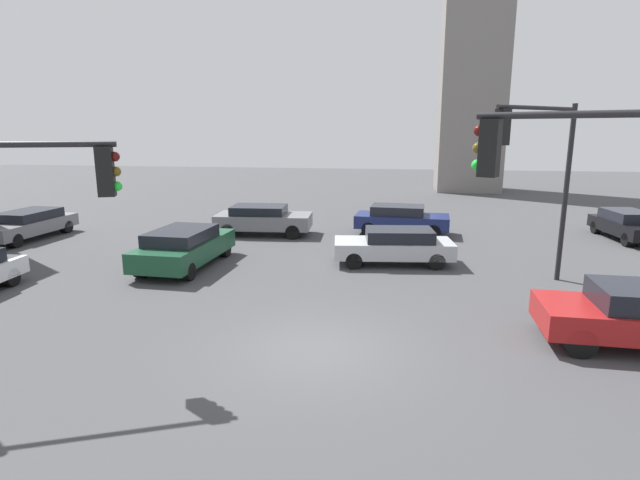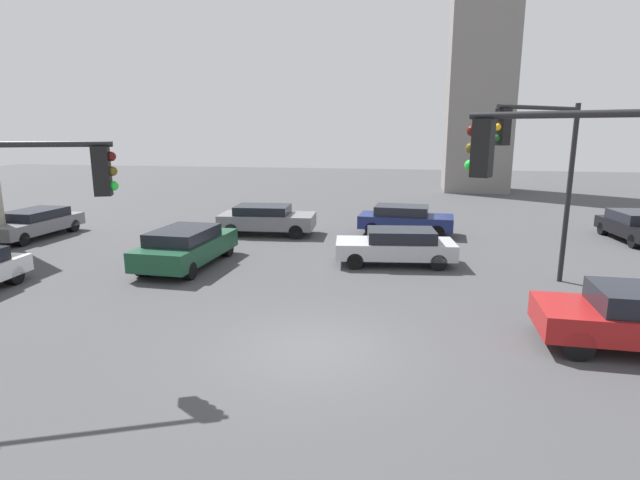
{
  "view_description": "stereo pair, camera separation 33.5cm",
  "coord_description": "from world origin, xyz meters",
  "px_view_note": "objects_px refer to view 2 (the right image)",
  "views": [
    {
      "loc": [
        1.69,
        -10.37,
        4.88
      ],
      "look_at": [
        -0.73,
        4.87,
        1.47
      ],
      "focal_mm": 27.98,
      "sensor_mm": 36.0,
      "label": 1
    },
    {
      "loc": [
        2.02,
        -10.32,
        4.88
      ],
      "look_at": [
        -0.73,
        4.87,
        1.47
      ],
      "focal_mm": 27.98,
      "sensor_mm": 36.0,
      "label": 2
    }
  ],
  "objects_px": {
    "car_1": "(405,219)",
    "car_3": "(635,226)",
    "car_0": "(187,246)",
    "traffic_light_2": "(540,157)",
    "car_5": "(34,223)",
    "car_6": "(267,219)",
    "traffic_light_0": "(16,202)",
    "traffic_light_1": "(606,198)",
    "car_8": "(396,246)"
  },
  "relations": [
    {
      "from": "traffic_light_1",
      "to": "car_3",
      "type": "xyz_separation_m",
      "value": [
        7.03,
        15.77,
        -3.17
      ]
    },
    {
      "from": "traffic_light_1",
      "to": "traffic_light_2",
      "type": "height_order",
      "value": "traffic_light_2"
    },
    {
      "from": "car_5",
      "to": "car_6",
      "type": "xyz_separation_m",
      "value": [
        10.42,
        2.61,
        0.06
      ]
    },
    {
      "from": "traffic_light_0",
      "to": "car_8",
      "type": "bearing_deg",
      "value": 29.56
    },
    {
      "from": "car_3",
      "to": "car_5",
      "type": "height_order",
      "value": "car_3"
    },
    {
      "from": "car_1",
      "to": "car_6",
      "type": "xyz_separation_m",
      "value": [
        -6.49,
        -1.16,
        0.01
      ]
    },
    {
      "from": "traffic_light_0",
      "to": "car_5",
      "type": "relative_size",
      "value": 1.01
    },
    {
      "from": "traffic_light_0",
      "to": "car_3",
      "type": "relative_size",
      "value": 1.13
    },
    {
      "from": "traffic_light_0",
      "to": "car_8",
      "type": "distance_m",
      "value": 12.35
    },
    {
      "from": "traffic_light_0",
      "to": "car_6",
      "type": "height_order",
      "value": "traffic_light_0"
    },
    {
      "from": "car_3",
      "to": "car_6",
      "type": "bearing_deg",
      "value": -90.59
    },
    {
      "from": "car_8",
      "to": "car_3",
      "type": "bearing_deg",
      "value": -157.24
    },
    {
      "from": "car_3",
      "to": "car_5",
      "type": "distance_m",
      "value": 27.43
    },
    {
      "from": "traffic_light_0",
      "to": "car_5",
      "type": "xyz_separation_m",
      "value": [
        -9.36,
        11.34,
        -2.79
      ]
    },
    {
      "from": "traffic_light_0",
      "to": "car_1",
      "type": "distance_m",
      "value": 17.11
    },
    {
      "from": "traffic_light_1",
      "to": "car_5",
      "type": "xyz_separation_m",
      "value": [
        -20.09,
        11.64,
        -3.17
      ]
    },
    {
      "from": "traffic_light_1",
      "to": "car_8",
      "type": "height_order",
      "value": "traffic_light_1"
    },
    {
      "from": "traffic_light_1",
      "to": "car_6",
      "type": "relative_size",
      "value": 1.16
    },
    {
      "from": "traffic_light_0",
      "to": "traffic_light_1",
      "type": "relative_size",
      "value": 0.91
    },
    {
      "from": "traffic_light_1",
      "to": "car_0",
      "type": "height_order",
      "value": "traffic_light_1"
    },
    {
      "from": "traffic_light_1",
      "to": "car_3",
      "type": "bearing_deg",
      "value": -89.28
    },
    {
      "from": "traffic_light_0",
      "to": "traffic_light_1",
      "type": "bearing_deg",
      "value": -24.51
    },
    {
      "from": "traffic_light_0",
      "to": "car_1",
      "type": "xyz_separation_m",
      "value": [
        7.56,
        15.11,
        -2.74
      ]
    },
    {
      "from": "traffic_light_1",
      "to": "traffic_light_2",
      "type": "distance_m",
      "value": 7.63
    },
    {
      "from": "car_0",
      "to": "car_5",
      "type": "relative_size",
      "value": 1.01
    },
    {
      "from": "car_1",
      "to": "car_3",
      "type": "xyz_separation_m",
      "value": [
        10.21,
        0.36,
        -0.05
      ]
    },
    {
      "from": "car_1",
      "to": "car_5",
      "type": "bearing_deg",
      "value": -163.59
    },
    {
      "from": "car_3",
      "to": "car_8",
      "type": "bearing_deg",
      "value": -66.18
    },
    {
      "from": "car_1",
      "to": "traffic_light_1",
      "type": "bearing_deg",
      "value": -74.5
    },
    {
      "from": "traffic_light_0",
      "to": "car_6",
      "type": "xyz_separation_m",
      "value": [
        1.06,
        13.95,
        -2.73
      ]
    },
    {
      "from": "traffic_light_1",
      "to": "car_6",
      "type": "distance_m",
      "value": 17.5
    },
    {
      "from": "traffic_light_2",
      "to": "car_0",
      "type": "bearing_deg",
      "value": -43.77
    },
    {
      "from": "car_1",
      "to": "car_8",
      "type": "xyz_separation_m",
      "value": [
        -0.22,
        -5.57,
        -0.04
      ]
    },
    {
      "from": "car_0",
      "to": "car_8",
      "type": "xyz_separation_m",
      "value": [
        7.55,
        1.62,
        -0.05
      ]
    },
    {
      "from": "traffic_light_0",
      "to": "traffic_light_1",
      "type": "distance_m",
      "value": 10.75
    },
    {
      "from": "traffic_light_0",
      "to": "car_8",
      "type": "relative_size",
      "value": 1.06
    },
    {
      "from": "traffic_light_2",
      "to": "car_3",
      "type": "height_order",
      "value": "traffic_light_2"
    },
    {
      "from": "traffic_light_1",
      "to": "car_1",
      "type": "distance_m",
      "value": 16.04
    },
    {
      "from": "traffic_light_2",
      "to": "car_5",
      "type": "height_order",
      "value": "traffic_light_2"
    },
    {
      "from": "traffic_light_2",
      "to": "traffic_light_0",
      "type": "bearing_deg",
      "value": -8.33
    },
    {
      "from": "car_0",
      "to": "car_8",
      "type": "height_order",
      "value": "car_0"
    },
    {
      "from": "car_1",
      "to": "car_6",
      "type": "bearing_deg",
      "value": -166.03
    },
    {
      "from": "traffic_light_0",
      "to": "car_0",
      "type": "bearing_deg",
      "value": 68.65
    },
    {
      "from": "traffic_light_1",
      "to": "car_0",
      "type": "relative_size",
      "value": 1.09
    },
    {
      "from": "traffic_light_0",
      "to": "car_5",
      "type": "bearing_deg",
      "value": 106.66
    },
    {
      "from": "car_3",
      "to": "car_0",
      "type": "bearing_deg",
      "value": -73.02
    },
    {
      "from": "traffic_light_0",
      "to": "car_0",
      "type": "relative_size",
      "value": 1.0
    },
    {
      "from": "car_0",
      "to": "car_1",
      "type": "relative_size",
      "value": 1.08
    },
    {
      "from": "traffic_light_0",
      "to": "car_8",
      "type": "xyz_separation_m",
      "value": [
        7.33,
        9.54,
        -2.78
      ]
    },
    {
      "from": "car_1",
      "to": "car_5",
      "type": "distance_m",
      "value": 17.33
    }
  ]
}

